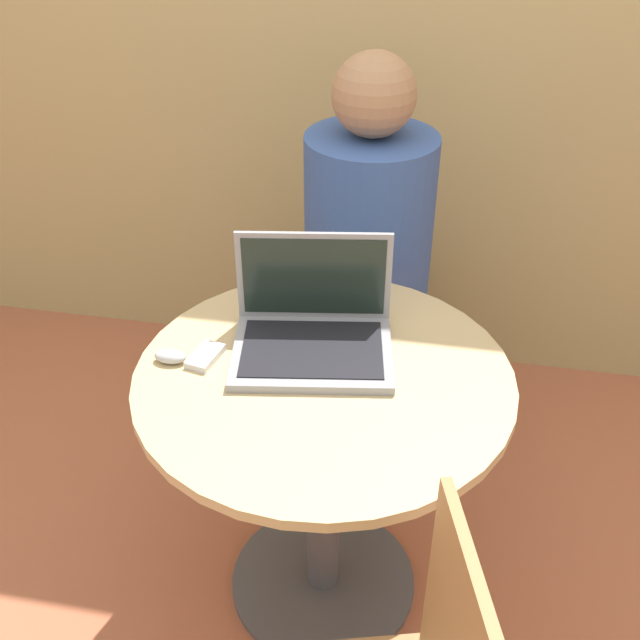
# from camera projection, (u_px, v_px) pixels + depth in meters

# --- Properties ---
(ground_plane) EXTENTS (12.00, 12.00, 0.00)m
(ground_plane) POSITION_uv_depth(u_px,v_px,m) (323.00, 582.00, 1.98)
(ground_plane) COLOR #B26042
(round_table) EXTENTS (0.81, 0.81, 0.70)m
(round_table) POSITION_uv_depth(u_px,v_px,m) (324.00, 441.00, 1.69)
(round_table) COLOR #4C4C51
(round_table) RESTS_ON ground_plane
(laptop) EXTENTS (0.38, 0.31, 0.23)m
(laptop) POSITION_uv_depth(u_px,v_px,m) (313.00, 329.00, 1.63)
(laptop) COLOR gray
(laptop) RESTS_ON round_table
(cell_phone) EXTENTS (0.07, 0.10, 0.02)m
(cell_phone) POSITION_uv_depth(u_px,v_px,m) (205.00, 357.00, 1.61)
(cell_phone) COLOR silver
(cell_phone) RESTS_ON round_table
(computer_mouse) EXTENTS (0.07, 0.04, 0.03)m
(computer_mouse) POSITION_uv_depth(u_px,v_px,m) (170.00, 356.00, 1.60)
(computer_mouse) COLOR #B2B2B7
(computer_mouse) RESTS_ON round_table
(person_seated) EXTENTS (0.37, 0.56, 1.21)m
(person_seated) POSITION_uv_depth(u_px,v_px,m) (367.00, 289.00, 2.23)
(person_seated) COLOR brown
(person_seated) RESTS_ON ground_plane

